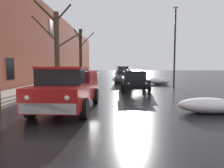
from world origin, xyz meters
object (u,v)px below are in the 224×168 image
at_px(sedan_grey_parked_kerbside_mid, 124,76).
at_px(sedan_silver_at_far_intersection, 123,72).
at_px(sedan_darkblue_parked_far_down_block, 124,74).
at_px(bare_tree_mid_block, 57,47).
at_px(street_lamp_post, 175,43).
at_px(suv_white_queued_behind_truck, 122,71).
at_px(bare_tree_far_down_block, 81,54).
at_px(pickup_truck_red_approaching_near_lane, 68,89).
at_px(sedan_black_parked_kerbside_close, 134,80).

height_order(sedan_grey_parked_kerbside_mid, sedan_silver_at_far_intersection, same).
relative_size(sedan_darkblue_parked_far_down_block, sedan_silver_at_far_intersection, 1.01).
bearing_deg(sedan_grey_parked_kerbside_mid, bare_tree_mid_block, -127.68).
bearing_deg(street_lamp_post, suv_white_queued_behind_truck, 103.13).
xyz_separation_m(bare_tree_far_down_block, pickup_truck_red_approaching_near_lane, (2.62, -17.80, -2.50)).
height_order(pickup_truck_red_approaching_near_lane, suv_white_queued_behind_truck, suv_white_queued_behind_truck).
distance_m(sedan_grey_parked_kerbside_mid, sedan_silver_at_far_intersection, 17.91).
relative_size(suv_white_queued_behind_truck, sedan_silver_at_far_intersection, 1.19).
bearing_deg(sedan_silver_at_far_intersection, sedan_darkblue_parked_far_down_block, -90.49).
bearing_deg(street_lamp_post, sedan_grey_parked_kerbside_mid, 127.55).
bearing_deg(sedan_black_parked_kerbside_close, street_lamp_post, 30.74).
distance_m(sedan_darkblue_parked_far_down_block, suv_white_queued_behind_truck, 5.81).
height_order(bare_tree_mid_block, sedan_darkblue_parked_far_down_block, bare_tree_mid_block).
relative_size(pickup_truck_red_approaching_near_lane, sedan_silver_at_far_intersection, 1.27).
bearing_deg(bare_tree_mid_block, bare_tree_far_down_block, 89.91).
height_order(sedan_darkblue_parked_far_down_block, sedan_silver_at_far_intersection, same).
distance_m(bare_tree_far_down_block, sedan_black_parked_kerbside_close, 12.30).
bearing_deg(sedan_black_parked_kerbside_close, sedan_darkblue_parked_far_down_block, 91.38).
bearing_deg(bare_tree_mid_block, street_lamp_post, 10.62).
relative_size(bare_tree_mid_block, sedan_black_parked_kerbside_close, 1.45).
relative_size(sedan_black_parked_kerbside_close, sedan_silver_at_far_intersection, 1.10).
bearing_deg(bare_tree_mid_block, sedan_silver_at_far_intersection, 77.21).
xyz_separation_m(bare_tree_far_down_block, suv_white_queued_behind_truck, (5.35, 8.69, -2.39)).
distance_m(bare_tree_far_down_block, sedan_silver_at_far_intersection, 15.94).
height_order(bare_tree_mid_block, suv_white_queued_behind_truck, bare_tree_mid_block).
bearing_deg(pickup_truck_red_approaching_near_lane, sedan_silver_at_far_intersection, 84.70).
relative_size(bare_tree_mid_block, street_lamp_post, 0.94).
xyz_separation_m(bare_tree_mid_block, sedan_black_parked_kerbside_close, (5.87, -0.32, -2.48)).
xyz_separation_m(pickup_truck_red_approaching_near_lane, sedan_darkblue_parked_far_down_block, (2.91, 20.69, -0.13)).
distance_m(sedan_black_parked_kerbside_close, sedan_silver_at_far_intersection, 25.18).
height_order(suv_white_queued_behind_truck, street_lamp_post, street_lamp_post).
height_order(pickup_truck_red_approaching_near_lane, sedan_grey_parked_kerbside_mid, pickup_truck_red_approaching_near_lane).
bearing_deg(street_lamp_post, sedan_darkblue_parked_far_down_block, 108.63).
xyz_separation_m(suv_white_queued_behind_truck, street_lamp_post, (3.99, -17.11, 2.71)).
xyz_separation_m(sedan_silver_at_far_intersection, street_lamp_post, (3.71, -23.10, 2.95)).
distance_m(sedan_black_parked_kerbside_close, sedan_darkblue_parked_far_down_block, 13.39).
xyz_separation_m(bare_tree_far_down_block, sedan_black_parked_kerbside_close, (5.85, -10.50, -2.62)).
xyz_separation_m(sedan_grey_parked_kerbside_mid, sedan_silver_at_far_intersection, (0.28, 17.91, -0.00)).
height_order(bare_tree_far_down_block, street_lamp_post, street_lamp_post).
height_order(sedan_silver_at_far_intersection, street_lamp_post, street_lamp_post).
distance_m(sedan_black_parked_kerbside_close, suv_white_queued_behind_truck, 19.19).
relative_size(bare_tree_far_down_block, sedan_grey_parked_kerbside_mid, 1.47).
bearing_deg(sedan_black_parked_kerbside_close, sedan_grey_parked_kerbside_mid, 93.94).
distance_m(sedan_black_parked_kerbside_close, sedan_grey_parked_kerbside_mid, 7.28).
distance_m(bare_tree_far_down_block, sedan_darkblue_parked_far_down_block, 6.77).
xyz_separation_m(bare_tree_mid_block, sedan_silver_at_far_intersection, (5.65, 24.86, -2.48)).
xyz_separation_m(sedan_grey_parked_kerbside_mid, suv_white_queued_behind_truck, (0.00, 11.92, 0.24)).
bearing_deg(street_lamp_post, sedan_silver_at_far_intersection, 99.13).
bearing_deg(street_lamp_post, pickup_truck_red_approaching_near_lane, -125.63).
bearing_deg(sedan_silver_at_far_intersection, sedan_black_parked_kerbside_close, -89.50).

